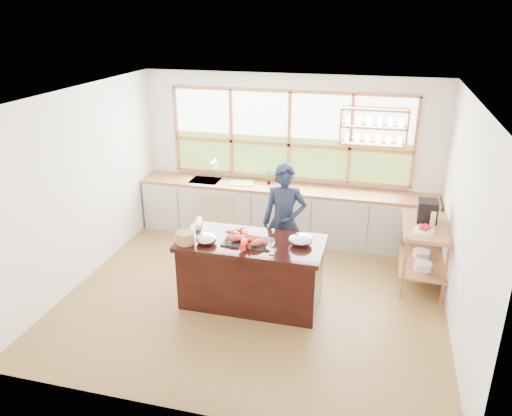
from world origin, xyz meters
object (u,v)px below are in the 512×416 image
(island, at_px, (251,272))
(espresso_machine, at_px, (427,211))
(cook, at_px, (284,223))
(wicker_basket, at_px, (185,238))

(island, relative_size, espresso_machine, 6.14)
(island, relative_size, cook, 1.08)
(wicker_basket, bearing_deg, cook, 45.14)
(espresso_machine, height_order, wicker_basket, espresso_machine)
(cook, relative_size, espresso_machine, 5.66)
(cook, bearing_deg, island, -113.55)
(island, distance_m, espresso_machine, 2.59)
(cook, distance_m, wicker_basket, 1.50)
(island, height_order, wicker_basket, wicker_basket)
(cook, relative_size, wicker_basket, 7.35)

